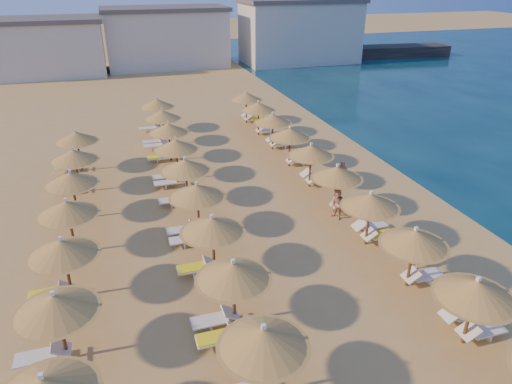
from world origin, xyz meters
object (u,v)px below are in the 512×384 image
object	(u,v)px
parasol_row_west	(197,192)
beachgoer_c	(342,174)
beachgoer_a	(416,252)
beachgoer_b	(337,205)
jetty	(348,53)
parasol_row_east	(337,173)

from	to	relation	value
parasol_row_west	beachgoer_c	distance (m)	9.27
beachgoer_a	beachgoer_b	size ratio (longest dim) A/B	1.00
beachgoer_b	parasol_row_west	bearing A→B (deg)	-116.56
parasol_row_west	beachgoer_a	distance (m)	9.88
beachgoer_c	beachgoer_b	bearing A→B (deg)	-83.11
jetty	parasol_row_east	bearing A→B (deg)	-112.53
jetty	parasol_row_east	xyz separation A→B (m)	(-22.77, -41.82, 1.42)
parasol_row_east	beachgoer_a	bearing A→B (deg)	-79.82
jetty	beachgoer_c	world-z (taller)	beachgoer_c
jetty	parasol_row_west	distance (m)	51.40
parasol_row_east	parasol_row_west	world-z (taller)	same
beachgoer_b	beachgoer_a	bearing A→B (deg)	-6.47
jetty	parasol_row_west	xyz separation A→B (m)	(-29.86, -41.82, 1.42)
jetty	beachgoer_c	bearing A→B (deg)	-112.22
jetty	beachgoer_b	distance (m)	48.35
beachgoer_a	jetty	bearing A→B (deg)	133.72
jetty	parasol_row_east	size ratio (longest dim) A/B	0.86
parasol_row_east	beachgoer_a	world-z (taller)	parasol_row_east
jetty	beachgoer_a	world-z (taller)	beachgoer_a
parasol_row_east	beachgoer_b	world-z (taller)	parasol_row_east
jetty	beachgoer_a	xyz separation A→B (m)	(-21.78, -47.33, 0.05)
parasol_row_west	beachgoer_a	world-z (taller)	parasol_row_west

